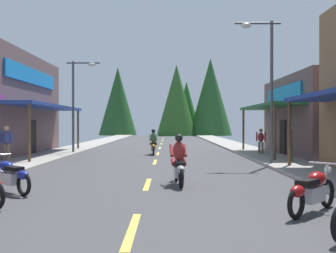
{
  "coord_description": "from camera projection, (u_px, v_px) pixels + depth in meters",
  "views": [
    {
      "loc": [
        0.64,
        0.63,
        1.89
      ],
      "look_at": [
        0.74,
        30.43,
        1.67
      ],
      "focal_mm": 41.56,
      "sensor_mm": 36.0,
      "label": 1
    }
  ],
  "objects": [
    {
      "name": "ground",
      "position": [
        156.0,
        157.0,
        22.89
      ],
      "size": [
        9.84,
        77.03,
        0.1
      ],
      "primitive_type": "cube",
      "color": "#424244"
    },
    {
      "name": "sidewalk_left",
      "position": [
        51.0,
        155.0,
        22.87
      ],
      "size": [
        2.51,
        77.03,
        0.12
      ],
      "primitive_type": "cube",
      "color": "#9E9991",
      "rests_on": "ground"
    },
    {
      "name": "sidewalk_right",
      "position": [
        260.0,
        155.0,
        22.91
      ],
      "size": [
        2.51,
        77.03,
        0.12
      ],
      "primitive_type": "cube",
      "color": "#9E9991",
      "rests_on": "ground"
    },
    {
      "name": "centerline_dashes",
      "position": [
        157.0,
        153.0,
        24.85
      ],
      "size": [
        0.16,
        51.24,
        0.01
      ],
      "color": "#E0C64C",
      "rests_on": "ground"
    },
    {
      "name": "streetlamp_left",
      "position": [
        77.0,
        93.0,
        24.34
      ],
      "size": [
        2.08,
        0.3,
        5.8
      ],
      "color": "#474C51",
      "rests_on": "ground"
    },
    {
      "name": "streetlamp_right",
      "position": [
        264.0,
        72.0,
        17.53
      ],
      "size": [
        2.08,
        0.3,
        6.52
      ],
      "color": "#474C51",
      "rests_on": "ground"
    },
    {
      "name": "motorcycle_parked_right_3",
      "position": [
        311.0,
        190.0,
        8.17
      ],
      "size": [
        1.57,
        1.6,
        1.04
      ],
      "rotation": [
        0.0,
        0.0,
        0.8
      ],
      "color": "black",
      "rests_on": "ground"
    },
    {
      "name": "motorcycle_parked_left_4",
      "position": [
        8.0,
        175.0,
        10.53
      ],
      "size": [
        1.7,
        1.46,
        1.04
      ],
      "rotation": [
        0.0,
        0.0,
        2.44
      ],
      "color": "black",
      "rests_on": "ground"
    },
    {
      "name": "rider_cruising_lead",
      "position": [
        177.0,
        164.0,
        11.96
      ],
      "size": [
        0.6,
        2.14,
        1.57
      ],
      "rotation": [
        0.0,
        0.0,
        1.64
      ],
      "color": "black",
      "rests_on": "ground"
    },
    {
      "name": "rider_cruising_trailing",
      "position": [
        152.0,
        144.0,
        23.68
      ],
      "size": [
        0.6,
        2.14,
        1.57
      ],
      "rotation": [
        0.0,
        0.0,
        1.61
      ],
      "color": "black",
      "rests_on": "ground"
    },
    {
      "name": "pedestrian_by_shop",
      "position": [
        259.0,
        140.0,
        23.08
      ],
      "size": [
        0.55,
        0.35,
        1.6
      ],
      "rotation": [
        0.0,
        0.0,
        1.31
      ],
      "color": "#726659",
      "rests_on": "ground"
    },
    {
      "name": "pedestrian_browsing",
      "position": [
        5.0,
        141.0,
        18.13
      ],
      "size": [
        0.57,
        0.27,
        1.81
      ],
      "rotation": [
        0.0,
        0.0,
        1.6
      ],
      "color": "#726659",
      "rests_on": "ground"
    },
    {
      "name": "pedestrian_waiting",
      "position": [
        289.0,
        142.0,
        18.33
      ],
      "size": [
        0.39,
        0.53,
        1.75
      ],
      "rotation": [
        0.0,
        0.0,
        2.72
      ],
      "color": "#3F593F",
      "rests_on": "ground"
    },
    {
      "name": "treeline_backdrop",
      "position": [
        173.0,
        100.0,
        63.77
      ],
      "size": [
        21.92,
        9.4,
        12.53
      ],
      "color": "#246223",
      "rests_on": "ground"
    }
  ]
}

